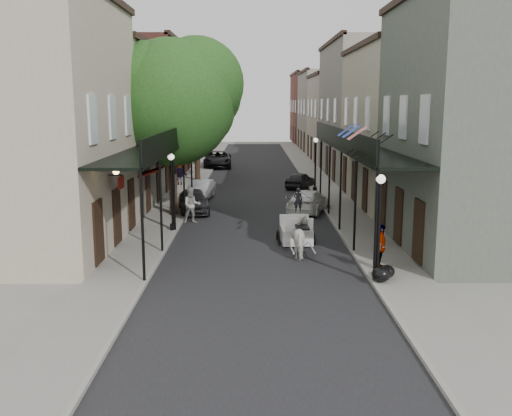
{
  "coord_description": "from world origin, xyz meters",
  "views": [
    {
      "loc": [
        -0.24,
        -21.04,
        6.23
      ],
      "look_at": [
        -0.08,
        3.81,
        1.6
      ],
      "focal_mm": 40.0,
      "sensor_mm": 36.0,
      "label": 1
    }
  ],
  "objects_px": {
    "car_left_mid": "(200,190)",
    "lamppost_right_far": "(315,164)",
    "car_left_far": "(218,159)",
    "lamppost_left": "(172,191)",
    "pedestrian_sidewalk_right": "(381,247)",
    "car_right_far": "(300,180)",
    "tree_near": "(179,97)",
    "lamppost_right_near": "(379,226)",
    "tree_far": "(201,107)",
    "car_right_near": "(308,201)",
    "horse": "(302,237)",
    "car_left_near": "(194,201)",
    "pedestrian_sidewalk_left": "(180,173)",
    "carriage": "(295,220)",
    "pedestrian_walking": "(192,205)"
  },
  "relations": [
    {
      "from": "pedestrian_sidewalk_left",
      "to": "car_right_far",
      "type": "distance_m",
      "value": 9.02
    },
    {
      "from": "car_left_mid",
      "to": "lamppost_right_far",
      "type": "bearing_deg",
      "value": 25.55
    },
    {
      "from": "tree_near",
      "to": "car_left_far",
      "type": "distance_m",
      "value": 24.42
    },
    {
      "from": "car_left_mid",
      "to": "tree_near",
      "type": "bearing_deg",
      "value": -89.4
    },
    {
      "from": "lamppost_right_far",
      "to": "tree_near",
      "type": "bearing_deg",
      "value": -136.69
    },
    {
      "from": "lamppost_right_near",
      "to": "pedestrian_sidewalk_right",
      "type": "bearing_deg",
      "value": 72.96
    },
    {
      "from": "car_left_mid",
      "to": "car_right_near",
      "type": "relative_size",
      "value": 0.85
    },
    {
      "from": "car_right_near",
      "to": "car_right_far",
      "type": "height_order",
      "value": "car_right_near"
    },
    {
      "from": "lamppost_right_near",
      "to": "car_right_near",
      "type": "relative_size",
      "value": 0.83
    },
    {
      "from": "tree_far",
      "to": "car_right_near",
      "type": "relative_size",
      "value": 1.93
    },
    {
      "from": "pedestrian_sidewalk_left",
      "to": "horse",
      "type": "bearing_deg",
      "value": 96.85
    },
    {
      "from": "car_left_mid",
      "to": "car_right_far",
      "type": "xyz_separation_m",
      "value": [
        6.86,
        4.93,
        -0.04
      ]
    },
    {
      "from": "horse",
      "to": "pedestrian_sidewalk_right",
      "type": "bearing_deg",
      "value": 137.72
    },
    {
      "from": "car_left_near",
      "to": "lamppost_left",
      "type": "bearing_deg",
      "value": -105.98
    },
    {
      "from": "car_left_far",
      "to": "lamppost_right_far",
      "type": "bearing_deg",
      "value": -66.58
    },
    {
      "from": "lamppost_left",
      "to": "pedestrian_sidewalk_right",
      "type": "distance_m",
      "value": 10.94
    },
    {
      "from": "pedestrian_walking",
      "to": "car_right_far",
      "type": "relative_size",
      "value": 0.55
    },
    {
      "from": "carriage",
      "to": "lamppost_right_near",
      "type": "bearing_deg",
      "value": -70.78
    },
    {
      "from": "lamppost_right_far",
      "to": "car_right_far",
      "type": "bearing_deg",
      "value": 109.72
    },
    {
      "from": "car_left_mid",
      "to": "car_left_far",
      "type": "xyz_separation_m",
      "value": [
        0.0,
        18.48,
        0.15
      ]
    },
    {
      "from": "pedestrian_walking",
      "to": "carriage",
      "type": "bearing_deg",
      "value": -53.87
    },
    {
      "from": "tree_near",
      "to": "carriage",
      "type": "height_order",
      "value": "tree_near"
    },
    {
      "from": "horse",
      "to": "pedestrian_sidewalk_left",
      "type": "distance_m",
      "value": 21.15
    },
    {
      "from": "car_right_near",
      "to": "horse",
      "type": "bearing_deg",
      "value": 101.01
    },
    {
      "from": "lamppost_left",
      "to": "car_right_near",
      "type": "bearing_deg",
      "value": 35.78
    },
    {
      "from": "car_left_mid",
      "to": "car_left_far",
      "type": "height_order",
      "value": "car_left_far"
    },
    {
      "from": "lamppost_right_near",
      "to": "pedestrian_sidewalk_left",
      "type": "distance_m",
      "value": 25.36
    },
    {
      "from": "lamppost_right_near",
      "to": "pedestrian_walking",
      "type": "height_order",
      "value": "lamppost_right_near"
    },
    {
      "from": "car_left_near",
      "to": "tree_near",
      "type": "bearing_deg",
      "value": -135.94
    },
    {
      "from": "horse",
      "to": "car_left_far",
      "type": "relative_size",
      "value": 0.33
    },
    {
      "from": "tree_far",
      "to": "horse",
      "type": "xyz_separation_m",
      "value": [
        6.05,
        -22.58,
        -5.05
      ]
    },
    {
      "from": "tree_far",
      "to": "lamppost_right_near",
      "type": "bearing_deg",
      "value": -72.32
    },
    {
      "from": "horse",
      "to": "car_left_near",
      "type": "xyz_separation_m",
      "value": [
        -5.4,
        9.41,
        -0.11
      ]
    },
    {
      "from": "tree_near",
      "to": "lamppost_right_near",
      "type": "bearing_deg",
      "value": -55.73
    },
    {
      "from": "lamppost_right_near",
      "to": "pedestrian_sidewalk_left",
      "type": "relative_size",
      "value": 2.08
    },
    {
      "from": "pedestrian_sidewalk_left",
      "to": "car_left_far",
      "type": "bearing_deg",
      "value": -113.39
    },
    {
      "from": "lamppost_right_near",
      "to": "lamppost_right_far",
      "type": "distance_m",
      "value": 20.0
    },
    {
      "from": "lamppost_left",
      "to": "pedestrian_sidewalk_right",
      "type": "xyz_separation_m",
      "value": [
        8.61,
        -6.66,
        -1.09
      ]
    },
    {
      "from": "tree_near",
      "to": "car_left_near",
      "type": "bearing_deg",
      "value": 54.34
    },
    {
      "from": "tree_far",
      "to": "lamppost_right_near",
      "type": "xyz_separation_m",
      "value": [
        8.35,
        -26.18,
        -3.79
      ]
    },
    {
      "from": "lamppost_right_far",
      "to": "car_right_near",
      "type": "bearing_deg",
      "value": -99.41
    },
    {
      "from": "tree_near",
      "to": "lamppost_right_near",
      "type": "relative_size",
      "value": 2.6
    },
    {
      "from": "lamppost_left",
      "to": "lamppost_right_far",
      "type": "distance_m",
      "value": 14.53
    },
    {
      "from": "pedestrian_sidewalk_right",
      "to": "carriage",
      "type": "bearing_deg",
      "value": 48.72
    },
    {
      "from": "horse",
      "to": "pedestrian_sidewalk_right",
      "type": "distance_m",
      "value": 3.53
    },
    {
      "from": "tree_near",
      "to": "tree_far",
      "type": "xyz_separation_m",
      "value": [
        -0.05,
        14.0,
        -0.65
      ]
    },
    {
      "from": "horse",
      "to": "lamppost_right_near",
      "type": "bearing_deg",
      "value": 120.1
    },
    {
      "from": "tree_near",
      "to": "car_left_mid",
      "type": "relative_size",
      "value": 2.53
    },
    {
      "from": "horse",
      "to": "car_left_far",
      "type": "bearing_deg",
      "value": -83.01
    },
    {
      "from": "lamppost_left",
      "to": "tree_near",
      "type": "bearing_deg",
      "value": 91.34
    }
  ]
}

